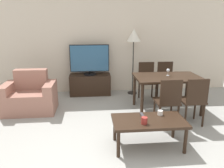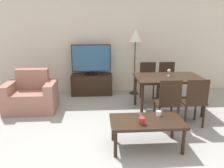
{
  "view_description": "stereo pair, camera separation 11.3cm",
  "coord_description": "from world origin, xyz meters",
  "px_view_note": "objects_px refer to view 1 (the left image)",
  "views": [
    {
      "loc": [
        -0.21,
        -2.32,
        1.77
      ],
      "look_at": [
        0.18,
        1.67,
        0.65
      ],
      "focal_mm": 35.0,
      "sensor_mm": 36.0,
      "label": 1
    },
    {
      "loc": [
        -0.09,
        -2.33,
        1.77
      ],
      "look_at": [
        0.18,
        1.67,
        0.65
      ],
      "focal_mm": 35.0,
      "sensor_mm": 36.0,
      "label": 2
    }
  ],
  "objects_px": {
    "dining_table": "(167,80)",
    "dining_chair_near_right": "(194,99)",
    "floor_lamp": "(134,38)",
    "tv": "(90,60)",
    "coffee_table": "(149,123)",
    "dining_chair_far_left": "(147,79)",
    "wine_glass_left": "(168,71)",
    "cup_colored_far": "(160,113)",
    "dining_chair_far": "(166,78)",
    "armchair": "(30,97)",
    "cup_white_near": "(144,121)",
    "remote_primary": "(142,115)",
    "dining_chair_near": "(168,100)",
    "tv_stand": "(90,84)"
  },
  "relations": [
    {
      "from": "tv_stand",
      "to": "remote_primary",
      "type": "xyz_separation_m",
      "value": [
        0.78,
        -2.42,
        0.18
      ]
    },
    {
      "from": "armchair",
      "to": "dining_table",
      "type": "xyz_separation_m",
      "value": [
        2.8,
        -0.22,
        0.34
      ]
    },
    {
      "from": "coffee_table",
      "to": "wine_glass_left",
      "type": "xyz_separation_m",
      "value": [
        0.75,
        1.41,
        0.45
      ]
    },
    {
      "from": "wine_glass_left",
      "to": "dining_table",
      "type": "bearing_deg",
      "value": -111.84
    },
    {
      "from": "dining_chair_far_left",
      "to": "wine_glass_left",
      "type": "height_order",
      "value": "dining_chair_far_left"
    },
    {
      "from": "tv_stand",
      "to": "wine_glass_left",
      "type": "bearing_deg",
      "value": -36.04
    },
    {
      "from": "cup_colored_far",
      "to": "wine_glass_left",
      "type": "height_order",
      "value": "wine_glass_left"
    },
    {
      "from": "tv_stand",
      "to": "cup_white_near",
      "type": "xyz_separation_m",
      "value": [
        0.75,
        -2.69,
        0.22
      ]
    },
    {
      "from": "dining_chair_near",
      "to": "remote_primary",
      "type": "xyz_separation_m",
      "value": [
        -0.56,
        -0.46,
        -0.06
      ]
    },
    {
      "from": "armchair",
      "to": "tv_stand",
      "type": "distance_m",
      "value": 1.59
    },
    {
      "from": "dining_chair_near",
      "to": "remote_primary",
      "type": "relative_size",
      "value": 5.86
    },
    {
      "from": "dining_chair_near_right",
      "to": "dining_chair_near",
      "type": "bearing_deg",
      "value": 180.0
    },
    {
      "from": "coffee_table",
      "to": "dining_chair_near_right",
      "type": "bearing_deg",
      "value": 32.68
    },
    {
      "from": "tv",
      "to": "cup_colored_far",
      "type": "height_order",
      "value": "tv"
    },
    {
      "from": "dining_chair_far",
      "to": "dining_table",
      "type": "bearing_deg",
      "value": -107.5
    },
    {
      "from": "dining_table",
      "to": "dining_chair_far",
      "type": "xyz_separation_m",
      "value": [
        0.23,
        0.73,
        -0.15
      ]
    },
    {
      "from": "tv",
      "to": "dining_chair_near_right",
      "type": "relative_size",
      "value": 1.1
    },
    {
      "from": "dining_chair_near_right",
      "to": "dining_table",
      "type": "bearing_deg",
      "value": 107.5
    },
    {
      "from": "dining_chair_near_right",
      "to": "floor_lamp",
      "type": "relative_size",
      "value": 0.54
    },
    {
      "from": "dining_chair_near_right",
      "to": "remote_primary",
      "type": "distance_m",
      "value": 1.12
    },
    {
      "from": "dining_chair_near",
      "to": "dining_table",
      "type": "bearing_deg",
      "value": 72.5
    },
    {
      "from": "dining_table",
      "to": "dining_chair_near_right",
      "type": "xyz_separation_m",
      "value": [
        0.23,
        -0.73,
        -0.15
      ]
    },
    {
      "from": "tv_stand",
      "to": "floor_lamp",
      "type": "height_order",
      "value": "floor_lamp"
    },
    {
      "from": "dining_chair_far_left",
      "to": "wine_glass_left",
      "type": "xyz_separation_m",
      "value": [
        0.25,
        -0.67,
        0.33
      ]
    },
    {
      "from": "tv",
      "to": "dining_table",
      "type": "xyz_separation_m",
      "value": [
        1.57,
        -1.22,
        -0.25
      ]
    },
    {
      "from": "dining_table",
      "to": "cup_colored_far",
      "type": "xyz_separation_m",
      "value": [
        -0.52,
        -1.2,
        -0.18
      ]
    },
    {
      "from": "remote_primary",
      "to": "cup_white_near",
      "type": "distance_m",
      "value": 0.28
    },
    {
      "from": "remote_primary",
      "to": "dining_chair_near_right",
      "type": "bearing_deg",
      "value": 24.25
    },
    {
      "from": "dining_chair_far",
      "to": "remote_primary",
      "type": "xyz_separation_m",
      "value": [
        -1.02,
        -1.92,
        -0.06
      ]
    },
    {
      "from": "tv",
      "to": "coffee_table",
      "type": "xyz_separation_m",
      "value": [
        0.85,
        -2.57,
        -0.51
      ]
    },
    {
      "from": "dining_chair_near",
      "to": "dining_chair_near_right",
      "type": "height_order",
      "value": "same"
    },
    {
      "from": "armchair",
      "to": "coffee_table",
      "type": "xyz_separation_m",
      "value": [
        2.07,
        -1.56,
        0.07
      ]
    },
    {
      "from": "dining_chair_near",
      "to": "floor_lamp",
      "type": "distance_m",
      "value": 2.14
    },
    {
      "from": "tv",
      "to": "dining_chair_near",
      "type": "relative_size",
      "value": 1.1
    },
    {
      "from": "dining_table",
      "to": "wine_glass_left",
      "type": "bearing_deg",
      "value": 68.16
    },
    {
      "from": "dining_chair_far",
      "to": "remote_primary",
      "type": "height_order",
      "value": "dining_chair_far"
    },
    {
      "from": "dining_chair_far",
      "to": "dining_chair_far_left",
      "type": "xyz_separation_m",
      "value": [
        -0.46,
        0.0,
        0.0
      ]
    },
    {
      "from": "floor_lamp",
      "to": "tv",
      "type": "bearing_deg",
      "value": 177.99
    },
    {
      "from": "dining_chair_far_left",
      "to": "cup_white_near",
      "type": "xyz_separation_m",
      "value": [
        -0.6,
        -2.2,
        -0.02
      ]
    },
    {
      "from": "coffee_table",
      "to": "dining_chair_near_right",
      "type": "distance_m",
      "value": 1.15
    },
    {
      "from": "armchair",
      "to": "coffee_table",
      "type": "distance_m",
      "value": 2.6
    },
    {
      "from": "tv",
      "to": "floor_lamp",
      "type": "height_order",
      "value": "floor_lamp"
    },
    {
      "from": "cup_white_near",
      "to": "tv",
      "type": "bearing_deg",
      "value": 105.5
    },
    {
      "from": "wine_glass_left",
      "to": "cup_colored_far",
      "type": "bearing_deg",
      "value": -113.28
    },
    {
      "from": "remote_primary",
      "to": "cup_white_near",
      "type": "relative_size",
      "value": 1.56
    },
    {
      "from": "armchair",
      "to": "dining_chair_near_right",
      "type": "distance_m",
      "value": 3.18
    },
    {
      "from": "armchair",
      "to": "coffee_table",
      "type": "relative_size",
      "value": 0.97
    },
    {
      "from": "floor_lamp",
      "to": "dining_chair_far_left",
      "type": "bearing_deg",
      "value": -60.31
    },
    {
      "from": "dining_table",
      "to": "floor_lamp",
      "type": "xyz_separation_m",
      "value": [
        -0.49,
        1.18,
        0.77
      ]
    },
    {
      "from": "dining_chair_near",
      "to": "dining_chair_far",
      "type": "bearing_deg",
      "value": 72.5
    }
  ]
}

